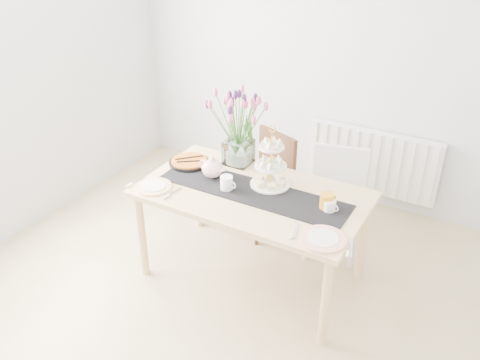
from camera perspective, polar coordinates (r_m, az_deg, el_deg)
The scene contains 15 objects.
room_shell at distance 2.81m, azimuth -6.18°, elevation 2.16°, with size 4.50×4.50×4.50m.
radiator at distance 4.81m, azimuth 14.62°, elevation 2.02°, with size 1.20×0.08×0.60m, color white.
dining_table at distance 3.62m, azimuth 1.38°, elevation -2.39°, with size 1.60×0.90×0.75m.
chair_brown at distance 4.33m, azimuth 3.04°, elevation 0.57°, with size 0.55×0.55×0.86m.
chair_white at distance 4.12m, azimuth 10.79°, elevation -1.49°, with size 0.51×0.51×0.87m.
table_runner at distance 3.58m, azimuth 1.40°, elevation -1.29°, with size 1.40×0.35×0.01m, color black.
tulip_vase at distance 3.81m, azimuth -0.19°, elevation 7.15°, with size 0.70×0.70×0.61m.
cake_stand at distance 3.60m, azimuth 3.43°, elevation 1.02°, with size 0.29×0.29×0.42m.
teapot at distance 3.73m, azimuth -3.12°, elevation 1.30°, with size 0.25×0.20×0.16m, color white, non-canonical shape.
cream_jug at distance 3.40m, azimuth 10.02°, elevation -2.88°, with size 0.08×0.08×0.08m, color white.
tart_tin at distance 3.96m, azimuth -5.73°, elevation 2.00°, with size 0.31×0.31×0.04m.
mug_white at distance 3.58m, azimuth -1.52°, elevation -0.36°, with size 0.09×0.09×0.11m, color white.
mug_orange at distance 3.41m, azimuth 9.71°, elevation -2.39°, with size 0.09×0.09×0.11m, color orange.
plate_left at distance 3.68m, azimuth -9.68°, elevation -0.74°, with size 0.26×0.26×0.01m, color white.
plate_right at distance 3.14m, azimuth 9.28°, elevation -6.54°, with size 0.29×0.29×0.01m, color white.
Camera 1 is at (1.49, -2.02, 2.57)m, focal length 38.00 mm.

